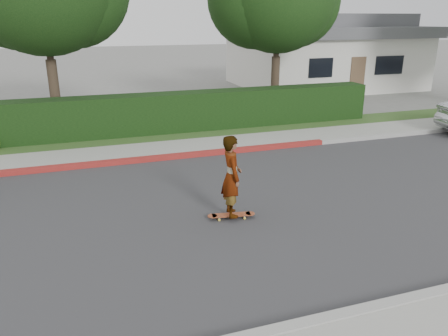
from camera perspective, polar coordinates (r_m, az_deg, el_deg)
The scene contains 10 objects.
ground at distance 11.58m, azimuth 18.48°, elevation -2.80°, with size 120.00×120.00×0.00m, color slate.
road at distance 11.58m, azimuth 18.48°, elevation -2.78°, with size 60.00×8.00×0.01m, color #2D2D30.
curb_far at distance 14.83m, azimuth 9.18°, elevation 3.02°, with size 60.00×0.20×0.15m, color #9E9E99.
curb_red_section at distance 13.33m, azimuth -10.28°, elevation 1.12°, with size 12.00×0.21×0.15m, color maroon.
sidewalk_far at distance 15.60m, azimuth 7.66°, elevation 3.85°, with size 60.00×1.60×0.12m, color gray.
planting_strip at distance 17.00m, azimuth 5.31°, elevation 5.18°, with size 60.00×1.60×0.10m, color #2D4C1E.
hedge at distance 16.47m, azimuth -5.16°, elevation 7.22°, with size 15.00×1.00×1.50m, color black.
house at distance 28.63m, azimuth 12.86°, elevation 14.62°, with size 10.60×8.60×4.30m.
skateboard at distance 9.46m, azimuth 0.97°, elevation -6.16°, with size 1.05×0.38×0.10m.
skateboarder at distance 9.11m, azimuth 1.00°, elevation -1.08°, with size 0.64×0.42×1.76m, color white.
Camera 1 is at (-6.71, -8.48, 4.14)m, focal length 35.00 mm.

